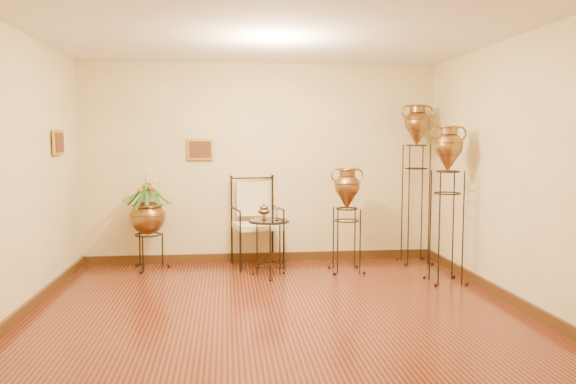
{
  "coord_description": "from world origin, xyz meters",
  "views": [
    {
      "loc": [
        -0.5,
        -5.44,
        1.72
      ],
      "look_at": [
        0.25,
        1.3,
        1.1
      ],
      "focal_mm": 35.0,
      "sensor_mm": 36.0,
      "label": 1
    }
  ],
  "objects": [
    {
      "name": "amphora_mid",
      "position": [
        2.15,
        1.02,
        0.97
      ],
      "size": [
        0.47,
        0.47,
        1.92
      ],
      "rotation": [
        0.0,
        0.0,
        -0.09
      ],
      "color": "black",
      "rests_on": "ground"
    },
    {
      "name": "planter_urn",
      "position": [
        -1.54,
        2.15,
        0.76
      ],
      "size": [
        0.93,
        0.93,
        1.36
      ],
      "rotation": [
        0.0,
        0.0,
        -0.36
      ],
      "color": "black",
      "rests_on": "ground"
    },
    {
      "name": "amphora_tall",
      "position": [
        2.15,
        2.15,
        1.14
      ],
      "size": [
        0.55,
        0.55,
        2.24
      ],
      "rotation": [
        0.0,
        0.0,
        0.3
      ],
      "color": "black",
      "rests_on": "ground"
    },
    {
      "name": "side_table",
      "position": [
        0.03,
        1.55,
        0.38
      ],
      "size": [
        0.59,
        0.59,
        0.92
      ],
      "rotation": [
        0.0,
        0.0,
        -0.22
      ],
      "color": "black",
      "rests_on": "ground"
    },
    {
      "name": "room_shell",
      "position": [
        -0.01,
        0.01,
        1.73
      ],
      "size": [
        5.02,
        5.02,
        2.81
      ],
      "color": "#FAE2A1",
      "rests_on": "ground"
    },
    {
      "name": "amphora_short",
      "position": [
        1.07,
        1.72,
        0.69
      ],
      "size": [
        0.48,
        0.48,
        1.39
      ],
      "rotation": [
        0.0,
        0.0,
        0.14
      ],
      "color": "black",
      "rests_on": "ground"
    },
    {
      "name": "ground",
      "position": [
        0.0,
        0.0,
        0.0
      ],
      "size": [
        5.0,
        5.0,
        0.0
      ],
      "primitive_type": "plane",
      "color": "brown",
      "rests_on": "ground"
    },
    {
      "name": "armchair",
      "position": [
        -0.08,
        2.15,
        0.61
      ],
      "size": [
        0.8,
        0.76,
        1.22
      ],
      "rotation": [
        0.0,
        0.0,
        0.2
      ],
      "color": "black",
      "rests_on": "ground"
    }
  ]
}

